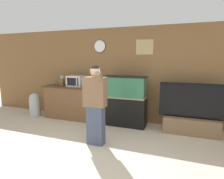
# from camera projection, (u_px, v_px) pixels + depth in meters

# --- Properties ---
(ground_plane) EXTENTS (18.00, 18.00, 0.00)m
(ground_plane) POSITION_uv_depth(u_px,v_px,m) (89.00, 164.00, 3.36)
(ground_plane) COLOR beige
(wall_back_paneled) EXTENTS (10.00, 0.08, 2.60)m
(wall_back_paneled) POSITION_uv_depth(u_px,v_px,m) (131.00, 75.00, 5.53)
(wall_back_paneled) COLOR brown
(wall_back_paneled) RESTS_ON ground_plane
(counter_island) EXTENTS (1.59, 0.56, 0.96)m
(counter_island) POSITION_uv_depth(u_px,v_px,m) (71.00, 102.00, 5.86)
(counter_island) COLOR brown
(counter_island) RESTS_ON ground_plane
(microwave) EXTENTS (0.46, 0.35, 0.31)m
(microwave) POSITION_uv_depth(u_px,v_px,m) (76.00, 81.00, 5.73)
(microwave) COLOR silver
(microwave) RESTS_ON counter_island
(knife_block) EXTENTS (0.14, 0.09, 0.30)m
(knife_block) POSITION_uv_depth(u_px,v_px,m) (62.00, 82.00, 5.90)
(knife_block) COLOR brown
(knife_block) RESTS_ON counter_island
(aquarium_on_stand) EXTENTS (1.14, 0.40, 1.31)m
(aquarium_on_stand) POSITION_uv_depth(u_px,v_px,m) (124.00, 101.00, 5.20)
(aquarium_on_stand) COLOR black
(aquarium_on_stand) RESTS_ON ground_plane
(tv_on_stand) EXTENTS (1.50, 0.40, 1.20)m
(tv_on_stand) POSITION_uv_depth(u_px,v_px,m) (191.00, 119.00, 4.65)
(tv_on_stand) COLOR brown
(tv_on_stand) RESTS_ON ground_plane
(person_standing) EXTENTS (0.52, 0.39, 1.64)m
(person_standing) POSITION_uv_depth(u_px,v_px,m) (95.00, 104.00, 4.02)
(person_standing) COLOR #424C66
(person_standing) RESTS_ON ground_plane
(trash_bin) EXTENTS (0.33, 0.33, 0.70)m
(trash_bin) POSITION_uv_depth(u_px,v_px,m) (35.00, 104.00, 6.16)
(trash_bin) COLOR #B7B7BC
(trash_bin) RESTS_ON ground_plane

